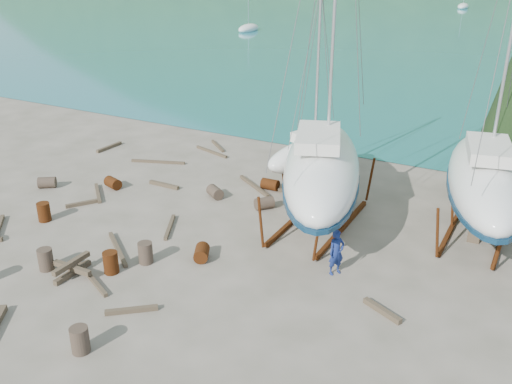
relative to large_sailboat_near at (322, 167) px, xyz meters
The scene contains 34 objects.
ground 7.29m from the large_sailboat_near, 124.67° to the right, with size 600.00×600.00×0.00m, color #5B5548.
moored_boat_left 64.16m from the large_sailboat_near, 121.85° to the left, with size 2.00×5.00×6.05m.
moored_boat_far 105.16m from the large_sailboat_near, 96.46° to the left, with size 2.00×5.00×6.05m.
large_sailboat_near is the anchor object (origin of this frame).
large_sailboat_far 6.87m from the large_sailboat_near, 20.24° to the left, with size 5.17×10.72×16.32m.
small_sailboat_shore 5.32m from the large_sailboat_near, 117.32° to the left, with size 3.90×6.55×10.01m.
worker 4.58m from the large_sailboat_near, 58.86° to the right, with size 0.67×0.44×1.85m, color navy.
drum_2 11.44m from the large_sailboat_near, behind, with size 0.58×0.58×0.88m, color #5A2B0F.
drum_4 5.24m from the large_sailboat_near, 145.88° to the left, with size 0.58×0.58×0.88m, color #5A2B0F.
drum_5 8.33m from the large_sailboat_near, 126.86° to the right, with size 0.58×0.58×0.88m, color #2D2823.
drum_6 6.43m from the large_sailboat_near, 120.24° to the right, with size 0.58×0.58×0.88m, color #5A2B0F.
drum_8 12.81m from the large_sailboat_near, 153.66° to the right, with size 0.58×0.58×0.88m, color #5A2B0F.
drum_9 6.31m from the large_sailboat_near, behind, with size 0.58×0.58×0.88m, color #2D2823.
drum_11 3.92m from the large_sailboat_near, behind, with size 0.58×0.58×0.88m, color #2D2823.
drum_14 9.69m from the large_sailboat_near, 125.76° to the right, with size 0.58×0.58×0.88m, color #5A2B0F.
drum_15 14.66m from the large_sailboat_near, 169.19° to the right, with size 0.58×0.58×0.88m, color #2D2823.
drum_16 11.94m from the large_sailboat_near, 132.36° to the right, with size 0.58×0.58×0.88m, color #2D2823.
drum_17 12.34m from the large_sailboat_near, 105.04° to the right, with size 0.58×0.58×0.88m, color #2D2823.
timber_0 12.41m from the large_sailboat_near, 144.07° to the left, with size 0.14×2.22×0.14m, color brown.
timber_1 7.45m from the large_sailboat_near, 49.28° to the right, with size 0.19×1.63×0.19m, color brown.
timber_2 16.27m from the large_sailboat_near, 166.91° to the left, with size 0.19×2.03×0.19m, color brown.
timber_3 10.60m from the large_sailboat_near, 125.41° to the right, with size 0.15×3.18×0.15m, color brown.
timber_4 11.82m from the large_sailboat_near, 162.56° to the right, with size 0.17×1.71×0.17m, color brown.
timber_5 9.34m from the large_sailboat_near, 136.02° to the right, with size 0.16×3.03×0.16m, color brown.
timber_6 4.68m from the large_sailboat_near, 129.43° to the left, with size 0.19×1.99×0.19m, color brown.
timber_7 10.19m from the large_sailboat_near, 108.44° to the right, with size 0.17×1.80×0.17m, color brown.
timber_8 9.30m from the large_sailboat_near, behind, with size 0.19×1.83×0.19m, color brown.
timber_9 11.58m from the large_sailboat_near, 147.99° to the left, with size 0.15×2.73×0.15m, color brown.
timber_10 5.93m from the large_sailboat_near, 152.45° to the left, with size 0.16×3.03×0.16m, color brown.
timber_11 7.27m from the large_sailboat_near, 148.43° to the right, with size 0.15×2.30×0.15m, color brown.
timber_15 12.05m from the large_sailboat_near, 165.19° to the left, with size 0.15×3.20×0.15m, color brown.
timber_17 11.76m from the large_sailboat_near, 169.12° to the right, with size 0.16×2.36×0.16m, color brown.
timber_pile_fore 11.09m from the large_sailboat_near, 128.31° to the right, with size 1.80×1.80×0.60m.
timber_pile_aft 3.44m from the large_sailboat_near, 119.29° to the left, with size 1.80×1.80×0.60m.
Camera 1 is at (12.29, -16.21, 11.63)m, focal length 40.00 mm.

